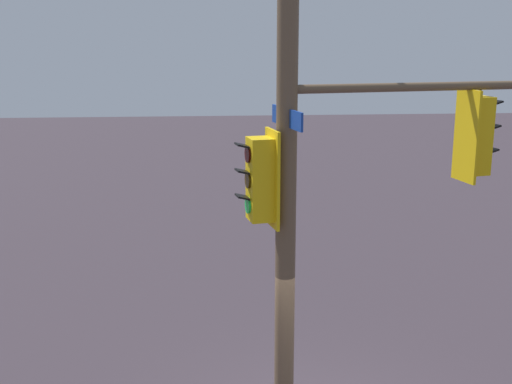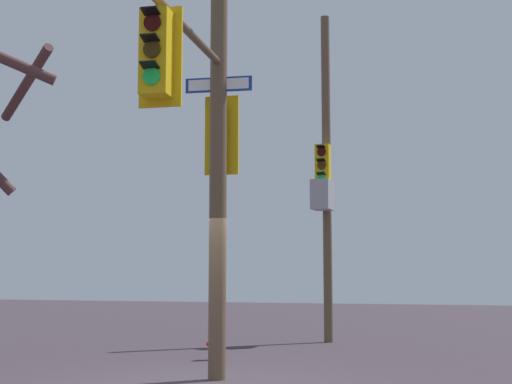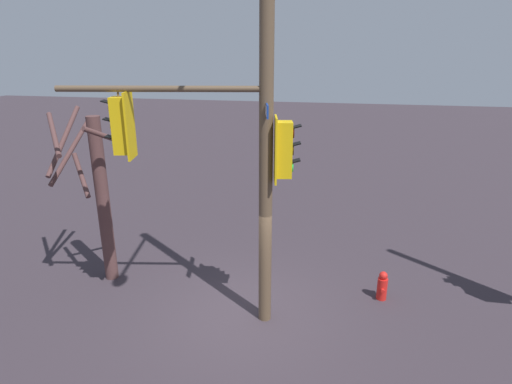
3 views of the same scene
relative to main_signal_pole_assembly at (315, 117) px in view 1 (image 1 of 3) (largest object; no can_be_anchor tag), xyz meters
name	(u,v)px [view 1 (image 1 of 3)]	position (x,y,z in m)	size (l,w,h in m)	color
main_signal_pole_assembly	(315,117)	(0.00, 0.00, 0.00)	(3.52, 4.63, 8.93)	brown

